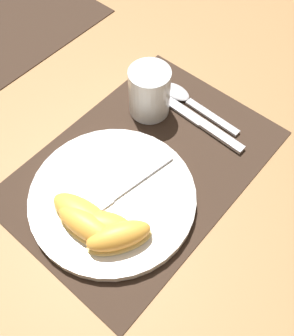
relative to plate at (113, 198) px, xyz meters
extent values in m
plane|color=#A37547|center=(0.08, 0.01, -0.01)|extent=(3.00, 3.00, 0.00)
cube|color=#38281E|center=(0.08, 0.01, -0.01)|extent=(0.46, 0.31, 0.00)
cylinder|color=white|center=(0.00, 0.00, 0.00)|extent=(0.27, 0.27, 0.02)
cylinder|color=silver|center=(0.18, 0.08, 0.04)|extent=(0.07, 0.07, 0.09)
cylinder|color=#F9AD19|center=(0.18, 0.08, 0.01)|extent=(0.06, 0.06, 0.04)
cube|color=#BCBCC1|center=(0.22, -0.06, 0.00)|extent=(0.02, 0.09, 0.01)
cube|color=#BCBCC1|center=(0.22, 0.05, -0.01)|extent=(0.02, 0.14, 0.01)
cube|color=#BCBCC1|center=(0.24, -0.02, -0.01)|extent=(0.02, 0.12, 0.01)
ellipsoid|color=#BCBCC1|center=(0.25, 0.07, 0.00)|extent=(0.04, 0.06, 0.01)
cube|color=#BCBCC1|center=(0.06, -0.01, 0.01)|extent=(0.12, 0.03, 0.00)
cube|color=#BCBCC1|center=(-0.04, 0.00, 0.01)|extent=(0.08, 0.04, 0.00)
ellipsoid|color=#F4DB84|center=(-0.06, 0.00, 0.01)|extent=(0.06, 0.12, 0.01)
ellipsoid|color=#F9B242|center=(-0.06, 0.00, 0.02)|extent=(0.06, 0.12, 0.03)
ellipsoid|color=#F4DB84|center=(-0.07, -0.02, 0.01)|extent=(0.06, 0.11, 0.01)
ellipsoid|color=#F9B242|center=(-0.07, -0.02, 0.03)|extent=(0.05, 0.11, 0.04)
ellipsoid|color=#F4DB84|center=(-0.05, -0.03, 0.01)|extent=(0.09, 0.10, 0.01)
ellipsoid|color=#F9B242|center=(-0.05, -0.03, 0.03)|extent=(0.08, 0.10, 0.03)
ellipsoid|color=#F4DB84|center=(-0.05, -0.06, 0.01)|extent=(0.11, 0.09, 0.01)
ellipsoid|color=#F9B242|center=(-0.05, -0.06, 0.03)|extent=(0.10, 0.08, 0.04)
camera|label=1|loc=(-0.19, -0.24, 0.55)|focal=42.00mm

